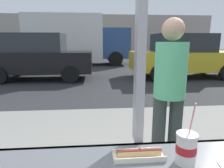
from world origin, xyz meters
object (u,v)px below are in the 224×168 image
Objects in this scene: pedestrian at (169,88)px; soda_cup_right at (186,148)px; parked_car_black at (39,57)px; box_truck at (76,39)px; hotdog_tray_near at (139,154)px; parked_car_yellow at (183,56)px.

soda_cup_right is at bearing -106.67° from pedestrian.
parked_car_black is 6.91m from pedestrian.
box_truck is at bearing 97.74° from soda_cup_right.
parked_car_yellow reaches higher than hotdog_tray_near.
box_truck is 4.03× the size of pedestrian.
pedestrian is (3.00, -6.23, 0.13)m from parked_car_black.
pedestrian is at bearing 73.33° from soda_cup_right.
hotdog_tray_near is at bearing -115.87° from parked_car_yellow.
parked_car_yellow reaches higher than pedestrian.
soda_cup_right is at bearing -82.26° from box_truck.
pedestrian is (0.32, 1.08, 0.03)m from soda_cup_right.
soda_cup_right is at bearing -69.90° from parked_car_black.
hotdog_tray_near is 1.15m from pedestrian.
soda_cup_right is 0.23m from hotdog_tray_near.
parked_car_black is at bearing 180.00° from parked_car_yellow.
hotdog_tray_near is 7.65m from parked_car_black.
parked_car_yellow is 0.68× the size of box_truck.
parked_car_black is 0.63× the size of box_truck.
parked_car_black is (-2.67, 7.31, -0.09)m from soda_cup_right.
hotdog_tray_near is at bearing -117.94° from pedestrian.
parked_car_yellow is at bearing 0.00° from parked_car_black.
parked_car_black reaches higher than hotdog_tray_near.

